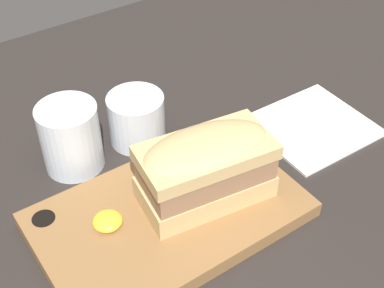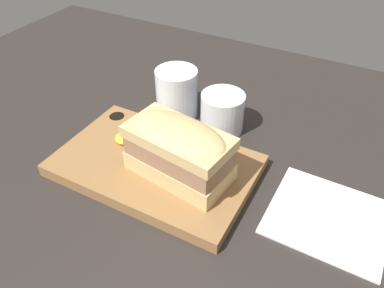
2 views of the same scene
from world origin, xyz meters
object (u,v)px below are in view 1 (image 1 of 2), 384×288
object	(u,v)px
water_glass	(71,141)
serving_board	(168,215)
wine_glass	(137,121)
sandwich	(206,166)
napkin	(310,125)

from	to	relation	value
water_glass	serving_board	bearing A→B (deg)	-72.58
serving_board	water_glass	size ratio (longest dim) A/B	3.35
water_glass	wine_glass	xyz separation A→B (cm)	(9.48, -0.30, -0.82)
sandwich	wine_glass	distance (cm)	16.23
sandwich	water_glass	distance (cm)	19.02
serving_board	sandwich	bearing A→B (deg)	-7.94
sandwich	wine_glass	bearing A→B (deg)	90.81
serving_board	wine_glass	world-z (taller)	wine_glass
wine_glass	napkin	bearing A→B (deg)	-28.04
water_glass	napkin	distance (cm)	33.83
sandwich	water_glass	world-z (taller)	sandwich
napkin	wine_glass	bearing A→B (deg)	151.96
sandwich	napkin	distance (cm)	23.08
wine_glass	serving_board	bearing A→B (deg)	-107.08
water_glass	napkin	world-z (taller)	water_glass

